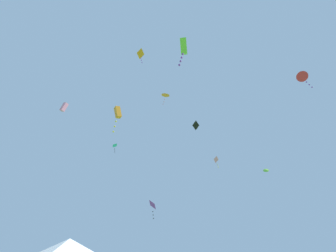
{
  "coord_description": "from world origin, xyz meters",
  "views": [
    {
      "loc": [
        0.62,
        -5.99,
        1.83
      ],
      "look_at": [
        1.07,
        13.95,
        15.48
      ],
      "focal_mm": 23.63,
      "sensor_mm": 36.0,
      "label": 1
    }
  ],
  "objects_px": {
    "kite_red_delta": "(303,77)",
    "kite_lime_delta": "(266,170)",
    "kite_lime_box": "(183,47)",
    "kite_cyan_diamond": "(115,146)",
    "kite_purple_diamond": "(153,205)",
    "kite_pink_box": "(64,107)",
    "canopy_tent_white": "(68,249)",
    "kite_pink_diamond": "(216,160)",
    "kite_orange_delta": "(165,95)",
    "kite_black_diamond": "(196,126)",
    "kite_orange_box": "(118,113)",
    "kite_orange_diamond": "(141,54)"
  },
  "relations": [
    {
      "from": "kite_red_delta",
      "to": "kite_lime_delta",
      "type": "distance_m",
      "value": 16.86
    },
    {
      "from": "kite_lime_box",
      "to": "kite_cyan_diamond",
      "type": "xyz_separation_m",
      "value": [
        -9.61,
        21.46,
        2.93
      ]
    },
    {
      "from": "kite_purple_diamond",
      "to": "kite_pink_box",
      "type": "bearing_deg",
      "value": -144.48
    },
    {
      "from": "canopy_tent_white",
      "to": "kite_cyan_diamond",
      "type": "height_order",
      "value": "kite_cyan_diamond"
    },
    {
      "from": "kite_pink_diamond",
      "to": "kite_lime_delta",
      "type": "xyz_separation_m",
      "value": [
        9.14,
        4.1,
        0.24
      ]
    },
    {
      "from": "kite_lime_box",
      "to": "kite_purple_diamond",
      "type": "distance_m",
      "value": 21.12
    },
    {
      "from": "kite_pink_box",
      "to": "kite_lime_box",
      "type": "bearing_deg",
      "value": -38.61
    },
    {
      "from": "kite_lime_delta",
      "to": "kite_pink_box",
      "type": "distance_m",
      "value": 32.13
    },
    {
      "from": "canopy_tent_white",
      "to": "kite_pink_box",
      "type": "relative_size",
      "value": 2.96
    },
    {
      "from": "canopy_tent_white",
      "to": "kite_pink_box",
      "type": "distance_m",
      "value": 19.78
    },
    {
      "from": "kite_lime_delta",
      "to": "canopy_tent_white",
      "type": "bearing_deg",
      "value": -139.68
    },
    {
      "from": "kite_cyan_diamond",
      "to": "kite_red_delta",
      "type": "height_order",
      "value": "kite_red_delta"
    },
    {
      "from": "kite_purple_diamond",
      "to": "kite_orange_delta",
      "type": "distance_m",
      "value": 15.03
    },
    {
      "from": "kite_black_diamond",
      "to": "kite_orange_box",
      "type": "relative_size",
      "value": 0.28
    },
    {
      "from": "canopy_tent_white",
      "to": "kite_red_delta",
      "type": "relative_size",
      "value": 1.39
    },
    {
      "from": "kite_pink_box",
      "to": "canopy_tent_white",
      "type": "bearing_deg",
      "value": -45.86
    },
    {
      "from": "canopy_tent_white",
      "to": "kite_cyan_diamond",
      "type": "relative_size",
      "value": 2.45
    },
    {
      "from": "kite_pink_diamond",
      "to": "kite_orange_delta",
      "type": "bearing_deg",
      "value": -137.31
    },
    {
      "from": "kite_cyan_diamond",
      "to": "kite_orange_delta",
      "type": "height_order",
      "value": "kite_orange_delta"
    },
    {
      "from": "kite_red_delta",
      "to": "kite_purple_diamond",
      "type": "bearing_deg",
      "value": 143.39
    },
    {
      "from": "kite_lime_box",
      "to": "kite_lime_delta",
      "type": "bearing_deg",
      "value": 55.97
    },
    {
      "from": "kite_black_diamond",
      "to": "kite_orange_delta",
      "type": "relative_size",
      "value": 0.36
    },
    {
      "from": "kite_orange_box",
      "to": "kite_cyan_diamond",
      "type": "bearing_deg",
      "value": 103.37
    },
    {
      "from": "kite_lime_box",
      "to": "kite_orange_box",
      "type": "xyz_separation_m",
      "value": [
        -5.98,
        6.2,
        -1.9
      ]
    },
    {
      "from": "kite_orange_delta",
      "to": "kite_orange_box",
      "type": "bearing_deg",
      "value": -130.04
    },
    {
      "from": "kite_cyan_diamond",
      "to": "kite_pink_box",
      "type": "distance_m",
      "value": 11.07
    },
    {
      "from": "kite_orange_delta",
      "to": "kite_red_delta",
      "type": "height_order",
      "value": "kite_orange_delta"
    },
    {
      "from": "kite_orange_delta",
      "to": "kite_red_delta",
      "type": "distance_m",
      "value": 16.76
    },
    {
      "from": "kite_purple_diamond",
      "to": "kite_pink_diamond",
      "type": "height_order",
      "value": "kite_pink_diamond"
    },
    {
      "from": "kite_pink_diamond",
      "to": "kite_pink_box",
      "type": "relative_size",
      "value": 1.32
    },
    {
      "from": "kite_cyan_diamond",
      "to": "kite_orange_box",
      "type": "xyz_separation_m",
      "value": [
        3.63,
        -15.26,
        -4.83
      ]
    },
    {
      "from": "kite_pink_diamond",
      "to": "kite_orange_delta",
      "type": "xyz_separation_m",
      "value": [
        -7.64,
        -7.05,
        6.34
      ]
    },
    {
      "from": "kite_orange_delta",
      "to": "kite_red_delta",
      "type": "bearing_deg",
      "value": -17.47
    },
    {
      "from": "kite_pink_box",
      "to": "kite_cyan_diamond",
      "type": "bearing_deg",
      "value": 64.67
    },
    {
      "from": "kite_orange_delta",
      "to": "kite_lime_box",
      "type": "bearing_deg",
      "value": -83.63
    },
    {
      "from": "kite_purple_diamond",
      "to": "kite_cyan_diamond",
      "type": "relative_size",
      "value": 1.53
    },
    {
      "from": "kite_pink_diamond",
      "to": "kite_red_delta",
      "type": "relative_size",
      "value": 0.62
    },
    {
      "from": "kite_cyan_diamond",
      "to": "kite_pink_diamond",
      "type": "xyz_separation_m",
      "value": [
        15.94,
        -2.65,
        -3.69
      ]
    },
    {
      "from": "kite_purple_diamond",
      "to": "kite_orange_box",
      "type": "xyz_separation_m",
      "value": [
        -3.18,
        -13.49,
        5.2
      ]
    },
    {
      "from": "kite_black_diamond",
      "to": "kite_orange_box",
      "type": "distance_m",
      "value": 11.14
    },
    {
      "from": "kite_pink_box",
      "to": "kite_lime_delta",
      "type": "bearing_deg",
      "value": 21.01
    },
    {
      "from": "kite_lime_box",
      "to": "kite_orange_delta",
      "type": "bearing_deg",
      "value": 96.37
    },
    {
      "from": "kite_pink_box",
      "to": "kite_purple_diamond",
      "type": "bearing_deg",
      "value": 35.52
    },
    {
      "from": "kite_black_diamond",
      "to": "kite_lime_delta",
      "type": "bearing_deg",
      "value": 38.88
    },
    {
      "from": "kite_purple_diamond",
      "to": "kite_orange_diamond",
      "type": "bearing_deg",
      "value": -97.13
    },
    {
      "from": "kite_orange_box",
      "to": "kite_orange_delta",
      "type": "bearing_deg",
      "value": 49.96
    },
    {
      "from": "kite_pink_diamond",
      "to": "kite_pink_box",
      "type": "height_order",
      "value": "kite_pink_box"
    },
    {
      "from": "kite_orange_diamond",
      "to": "kite_orange_box",
      "type": "distance_m",
      "value": 9.52
    },
    {
      "from": "kite_orange_box",
      "to": "kite_lime_delta",
      "type": "relative_size",
      "value": 2.64
    },
    {
      "from": "kite_pink_diamond",
      "to": "kite_black_diamond",
      "type": "bearing_deg",
      "value": -120.53
    }
  ]
}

